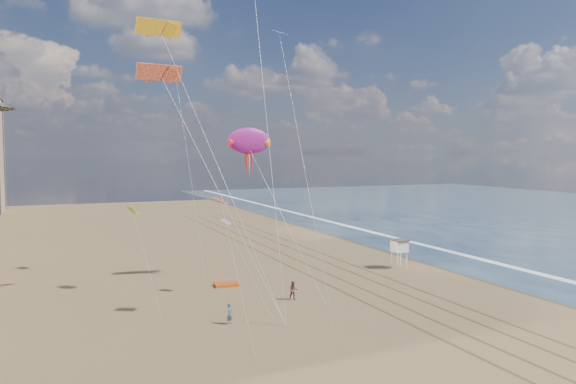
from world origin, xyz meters
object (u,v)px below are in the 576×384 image
at_px(lifeguard_stand, 399,246).
at_px(kite_flyer_a, 230,314).
at_px(show_kite, 249,141).
at_px(grounded_kite, 226,284).
at_px(kite_flyer_b, 293,290).

bearing_deg(lifeguard_stand, kite_flyer_a, -152.18).
bearing_deg(show_kite, lifeguard_stand, -6.29).
distance_m(grounded_kite, kite_flyer_a, 12.92).
bearing_deg(kite_flyer_a, show_kite, 28.54).
height_order(grounded_kite, kite_flyer_a, kite_flyer_a).
relative_size(show_kite, kite_flyer_a, 11.58).
distance_m(show_kite, kite_flyer_a, 21.67).
bearing_deg(grounded_kite, kite_flyer_b, -57.68).
xyz_separation_m(lifeguard_stand, show_kite, (-17.96, 1.98, 12.25)).
relative_size(grounded_kite, show_kite, 0.13).
distance_m(lifeguard_stand, kite_flyer_a, 28.05).
distance_m(lifeguard_stand, show_kite, 21.83).
relative_size(lifeguard_stand, grounded_kite, 1.38).
bearing_deg(kite_flyer_a, lifeguard_stand, -9.32).
bearing_deg(lifeguard_stand, show_kite, 173.71).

